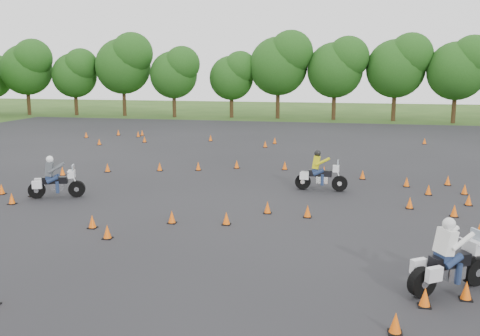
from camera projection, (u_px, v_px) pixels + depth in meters
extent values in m
plane|color=#2D5119|center=(218.00, 219.00, 20.05)|extent=(140.00, 140.00, 0.00)
plane|color=black|center=(249.00, 185.00, 25.82)|extent=(62.00, 62.00, 0.00)
cone|color=#FB5F0A|center=(429.00, 190.00, 23.73)|extent=(0.26, 0.26, 0.45)
cone|color=#FB5F0A|center=(324.00, 171.00, 28.15)|extent=(0.26, 0.26, 0.45)
cone|color=#FB5F0A|center=(395.00, 323.00, 11.33)|extent=(0.26, 0.26, 0.45)
cone|color=#FB5F0A|center=(469.00, 200.00, 21.91)|extent=(0.26, 0.26, 0.45)
cone|color=#FB5F0A|center=(142.00, 133.00, 44.61)|extent=(0.26, 0.26, 0.45)
cone|color=#FB5F0A|center=(363.00, 175.00, 27.11)|extent=(0.26, 0.26, 0.45)
cone|color=#FB5F0A|center=(138.00, 134.00, 43.72)|extent=(0.26, 0.26, 0.45)
cone|color=#FB5F0A|center=(107.00, 232.00, 17.63)|extent=(0.26, 0.26, 0.45)
cone|color=#FB5F0A|center=(160.00, 167.00, 29.28)|extent=(0.26, 0.26, 0.45)
cone|color=#FB5F0A|center=(118.00, 133.00, 44.75)|extent=(0.26, 0.26, 0.45)
cone|color=#FB5F0A|center=(62.00, 171.00, 28.01)|extent=(0.26, 0.26, 0.45)
cone|color=#FB5F0A|center=(32.00, 191.00, 23.46)|extent=(0.26, 0.26, 0.45)
cone|color=#FB5F0A|center=(145.00, 139.00, 40.53)|extent=(0.26, 0.26, 0.45)
cone|color=#FB5F0A|center=(285.00, 166.00, 29.62)|extent=(0.26, 0.26, 0.45)
cone|color=#FB5F0A|center=(237.00, 164.00, 30.03)|extent=(0.26, 0.26, 0.45)
cone|color=#FB5F0A|center=(198.00, 166.00, 29.43)|extent=(0.26, 0.26, 0.45)
cone|color=#FB5F0A|center=(425.00, 298.00, 12.60)|extent=(0.26, 0.26, 0.45)
cone|color=#FB5F0A|center=(410.00, 203.00, 21.42)|extent=(0.26, 0.26, 0.45)
cone|color=#FB5F0A|center=(465.00, 190.00, 23.81)|extent=(0.26, 0.26, 0.45)
cone|color=#FB5F0A|center=(108.00, 168.00, 28.98)|extent=(0.26, 0.26, 0.45)
cone|color=#FB5F0A|center=(466.00, 291.00, 12.98)|extent=(0.26, 0.26, 0.45)
cone|color=#FB5F0A|center=(172.00, 217.00, 19.39)|extent=(0.26, 0.26, 0.45)
cone|color=#FB5F0A|center=(92.00, 222.00, 18.80)|extent=(0.26, 0.26, 0.45)
cone|color=#FB5F0A|center=(407.00, 182.00, 25.38)|extent=(0.26, 0.26, 0.45)
cone|color=#FB5F0A|center=(275.00, 141.00, 39.83)|extent=(0.26, 0.26, 0.45)
cone|color=#FB5F0A|center=(86.00, 135.00, 43.25)|extent=(0.26, 0.26, 0.45)
cone|color=#FB5F0A|center=(265.00, 144.00, 37.97)|extent=(0.26, 0.26, 0.45)
cone|color=#FB5F0A|center=(211.00, 138.00, 41.25)|extent=(0.26, 0.26, 0.45)
cone|color=#FB5F0A|center=(267.00, 208.00, 20.71)|extent=(0.26, 0.26, 0.45)
cone|color=#FB5F0A|center=(99.00, 142.00, 39.16)|extent=(0.26, 0.26, 0.45)
cone|color=#FB5F0A|center=(308.00, 212.00, 20.16)|extent=(0.26, 0.26, 0.45)
cone|color=#FB5F0A|center=(425.00, 141.00, 39.58)|extent=(0.26, 0.26, 0.45)
cone|color=#FB5F0A|center=(226.00, 219.00, 19.21)|extent=(0.26, 0.26, 0.45)
cone|color=#FB5F0A|center=(2.00, 189.00, 23.85)|extent=(0.26, 0.26, 0.45)
cone|color=#FB5F0A|center=(12.00, 199.00, 22.12)|extent=(0.26, 0.26, 0.45)
cone|color=#FB5F0A|center=(448.00, 181.00, 25.68)|extent=(0.26, 0.26, 0.45)
cone|color=#FB5F0A|center=(454.00, 211.00, 20.22)|extent=(0.26, 0.26, 0.45)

